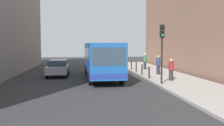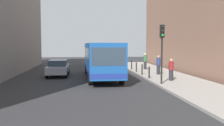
{
  "view_description": "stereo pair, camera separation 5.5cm",
  "coord_description": "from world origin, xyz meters",
  "px_view_note": "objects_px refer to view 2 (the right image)",
  "views": [
    {
      "loc": [
        -1.98,
        -19.4,
        2.89
      ],
      "look_at": [
        0.4,
        0.73,
        1.43
      ],
      "focal_mm": 41.25,
      "sensor_mm": 36.0,
      "label": 1
    },
    {
      "loc": [
        -1.93,
        -19.4,
        2.89
      ],
      "look_at": [
        0.4,
        0.73,
        1.43
      ],
      "focal_mm": 41.25,
      "sensor_mm": 36.0,
      "label": 2
    }
  ],
  "objects_px": {
    "car_behind_bus": "(98,60)",
    "bollard_farthest": "(132,65)",
    "pedestrian_mid_sidewalk": "(158,65)",
    "bus": "(101,58)",
    "car_beside_bus": "(58,67)",
    "bollard_near": "(149,72)",
    "bollard_far": "(136,67)",
    "pedestrian_far_sidewalk": "(145,61)",
    "traffic_light": "(162,43)",
    "bollard_mid": "(142,69)",
    "pedestrian_near_signal": "(171,70)"
  },
  "relations": [
    {
      "from": "bus",
      "to": "car_behind_bus",
      "type": "xyz_separation_m",
      "value": [
        0.47,
        11.53,
        -0.94
      ]
    },
    {
      "from": "pedestrian_mid_sidewalk",
      "to": "pedestrian_far_sidewalk",
      "type": "xyz_separation_m",
      "value": [
        -0.01,
        4.96,
        0.01
      ]
    },
    {
      "from": "car_behind_bus",
      "to": "bollard_mid",
      "type": "xyz_separation_m",
      "value": [
        3.29,
        -11.01,
        -0.16
      ]
    },
    {
      "from": "bus",
      "to": "traffic_light",
      "type": "xyz_separation_m",
      "value": [
        3.87,
        -4.95,
        1.28
      ]
    },
    {
      "from": "bollard_near",
      "to": "pedestrian_far_sidewalk",
      "type": "distance_m",
      "value": 7.67
    },
    {
      "from": "bollard_far",
      "to": "pedestrian_far_sidewalk",
      "type": "xyz_separation_m",
      "value": [
        1.53,
        2.51,
        0.41
      ]
    },
    {
      "from": "bollard_near",
      "to": "bollard_far",
      "type": "distance_m",
      "value": 4.99
    },
    {
      "from": "bus",
      "to": "bollard_near",
      "type": "height_order",
      "value": "bus"
    },
    {
      "from": "bollard_near",
      "to": "pedestrian_far_sidewalk",
      "type": "relative_size",
      "value": 0.54
    },
    {
      "from": "bus",
      "to": "bollard_near",
      "type": "relative_size",
      "value": 11.65
    },
    {
      "from": "bus",
      "to": "pedestrian_near_signal",
      "type": "relative_size",
      "value": 6.66
    },
    {
      "from": "car_behind_bus",
      "to": "traffic_light",
      "type": "bearing_deg",
      "value": 100.86
    },
    {
      "from": "pedestrian_near_signal",
      "to": "pedestrian_mid_sidewalk",
      "type": "xyz_separation_m",
      "value": [
        0.22,
        4.03,
        0.04
      ]
    },
    {
      "from": "traffic_light",
      "to": "bollard_mid",
      "type": "xyz_separation_m",
      "value": [
        -0.1,
        5.46,
        -2.38
      ]
    },
    {
      "from": "bollard_near",
      "to": "bollard_far",
      "type": "height_order",
      "value": "same"
    },
    {
      "from": "bollard_mid",
      "to": "pedestrian_near_signal",
      "type": "distance_m",
      "value": 4.2
    },
    {
      "from": "traffic_light",
      "to": "pedestrian_mid_sidewalk",
      "type": "bearing_deg",
      "value": 75.43
    },
    {
      "from": "bus",
      "to": "bollard_near",
      "type": "distance_m",
      "value": 4.39
    },
    {
      "from": "bollard_farthest",
      "to": "pedestrian_far_sidewalk",
      "type": "relative_size",
      "value": 0.54
    },
    {
      "from": "bollard_far",
      "to": "bollard_near",
      "type": "bearing_deg",
      "value": -90.0
    },
    {
      "from": "traffic_light",
      "to": "pedestrian_far_sidewalk",
      "type": "bearing_deg",
      "value": 82.24
    },
    {
      "from": "car_behind_bus",
      "to": "bollard_farthest",
      "type": "xyz_separation_m",
      "value": [
        3.29,
        -6.02,
        -0.16
      ]
    },
    {
      "from": "bollard_near",
      "to": "bollard_farthest",
      "type": "xyz_separation_m",
      "value": [
        0.0,
        7.49,
        0.0
      ]
    },
    {
      "from": "bollard_near",
      "to": "bollard_farthest",
      "type": "relative_size",
      "value": 1.0
    },
    {
      "from": "bollard_mid",
      "to": "bus",
      "type": "bearing_deg",
      "value": -172.17
    },
    {
      "from": "traffic_light",
      "to": "bus",
      "type": "bearing_deg",
      "value": 128.01
    },
    {
      "from": "car_beside_bus",
      "to": "car_behind_bus",
      "type": "bearing_deg",
      "value": -113.2
    },
    {
      "from": "bollard_far",
      "to": "pedestrian_mid_sidewalk",
      "type": "distance_m",
      "value": 2.91
    },
    {
      "from": "bus",
      "to": "bollard_near",
      "type": "bearing_deg",
      "value": 151.21
    },
    {
      "from": "bus",
      "to": "pedestrian_mid_sidewalk",
      "type": "relative_size",
      "value": 6.36
    },
    {
      "from": "car_behind_bus",
      "to": "pedestrian_far_sidewalk",
      "type": "distance_m",
      "value": 7.7
    },
    {
      "from": "bus",
      "to": "car_beside_bus",
      "type": "height_order",
      "value": "bus"
    },
    {
      "from": "car_behind_bus",
      "to": "bollard_far",
      "type": "xyz_separation_m",
      "value": [
        3.29,
        -8.51,
        -0.16
      ]
    },
    {
      "from": "pedestrian_far_sidewalk",
      "to": "car_beside_bus",
      "type": "bearing_deg",
      "value": -69.03
    },
    {
      "from": "traffic_light",
      "to": "pedestrian_mid_sidewalk",
      "type": "xyz_separation_m",
      "value": [
        1.43,
        5.51,
        -1.98
      ]
    },
    {
      "from": "pedestrian_near_signal",
      "to": "bollard_far",
      "type": "bearing_deg",
      "value": -146.23
    },
    {
      "from": "car_behind_bus",
      "to": "traffic_light",
      "type": "distance_m",
      "value": 16.97
    },
    {
      "from": "bus",
      "to": "car_beside_bus",
      "type": "bearing_deg",
      "value": -24.32
    },
    {
      "from": "bollard_far",
      "to": "pedestrian_mid_sidewalk",
      "type": "height_order",
      "value": "pedestrian_mid_sidewalk"
    },
    {
      "from": "pedestrian_near_signal",
      "to": "pedestrian_far_sidewalk",
      "type": "bearing_deg",
      "value": -159.05
    },
    {
      "from": "traffic_light",
      "to": "pedestrian_far_sidewalk",
      "type": "height_order",
      "value": "traffic_light"
    },
    {
      "from": "car_behind_bus",
      "to": "bollard_farthest",
      "type": "height_order",
      "value": "car_behind_bus"
    },
    {
      "from": "bollard_mid",
      "to": "bollard_farthest",
      "type": "height_order",
      "value": "same"
    },
    {
      "from": "bus",
      "to": "pedestrian_mid_sidewalk",
      "type": "xyz_separation_m",
      "value": [
        5.3,
        0.57,
        -0.7
      ]
    },
    {
      "from": "car_beside_bus",
      "to": "bollard_farthest",
      "type": "xyz_separation_m",
      "value": [
        7.59,
        3.87,
        -0.16
      ]
    },
    {
      "from": "pedestrian_mid_sidewalk",
      "to": "bus",
      "type": "bearing_deg",
      "value": 87.87
    },
    {
      "from": "car_behind_bus",
      "to": "pedestrian_mid_sidewalk",
      "type": "height_order",
      "value": "pedestrian_mid_sidewalk"
    },
    {
      "from": "car_beside_bus",
      "to": "pedestrian_mid_sidewalk",
      "type": "height_order",
      "value": "pedestrian_mid_sidewalk"
    },
    {
      "from": "bollard_far",
      "to": "bollard_mid",
      "type": "bearing_deg",
      "value": -90.0
    },
    {
      "from": "traffic_light",
      "to": "pedestrian_near_signal",
      "type": "distance_m",
      "value": 2.79
    }
  ]
}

